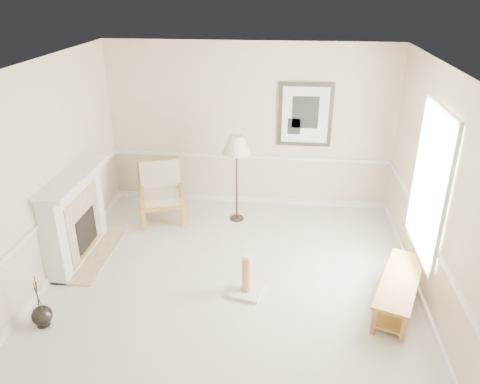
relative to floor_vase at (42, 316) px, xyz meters
name	(u,v)px	position (x,y,z in m)	size (l,w,h in m)	color
ground	(230,290)	(2.15, 0.94, -0.13)	(5.50, 5.50, 0.00)	silver
room	(241,158)	(2.29, 1.02, 1.73)	(5.04, 5.54, 2.92)	beige
fireplace	(75,218)	(-0.19, 1.54, 0.51)	(0.64, 1.64, 1.31)	white
floor_vase	(42,316)	(0.00, 0.00, 0.00)	(0.24, 0.24, 0.72)	black
armchair	(161,189)	(0.71, 2.93, 0.40)	(0.95, 0.98, 0.98)	#AF8638
floor_lamp	(237,147)	(2.00, 2.97, 1.18)	(0.52, 0.52, 1.50)	black
bench	(399,288)	(4.30, 0.83, 0.14)	(0.90, 1.49, 0.41)	#AF8638
scratching_post	(247,281)	(2.38, 0.90, 0.05)	(0.50, 0.50, 0.59)	white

